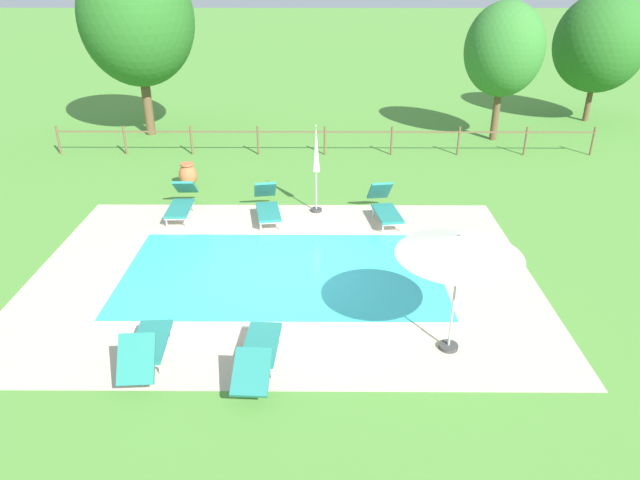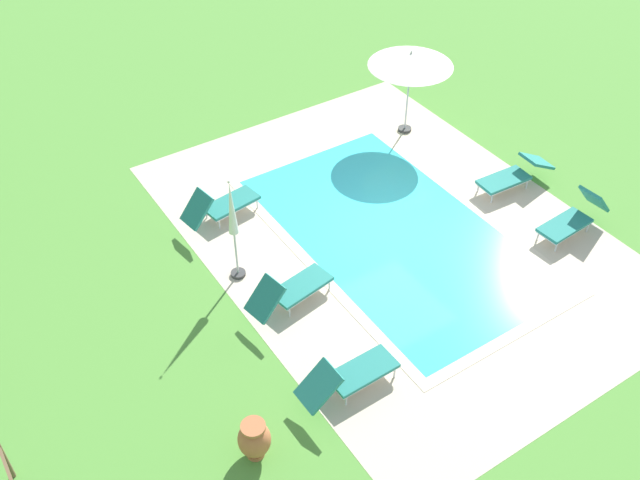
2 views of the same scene
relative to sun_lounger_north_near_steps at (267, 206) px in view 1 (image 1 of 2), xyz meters
The scene contains 16 objects.
ground_plane 3.21m from the sun_lounger_north_near_steps, 78.91° to the right, with size 160.00×160.00×0.00m, color #518E38.
pool_deck_paving 3.21m from the sun_lounger_north_near_steps, 78.91° to the right, with size 11.40×8.21×0.01m, color beige.
swimming_pool_water 3.21m from the sun_lounger_north_near_steps, 78.91° to the right, with size 7.27×4.09×0.01m, color #38C6D1.
pool_coping_rim 3.21m from the sun_lounger_north_near_steps, 78.91° to the right, with size 7.75×4.57×0.01m.
sun_lounger_north_near_steps is the anchor object (origin of this frame).
sun_lounger_north_mid 6.73m from the sun_lounger_north_near_steps, 103.31° to the right, with size 0.72×1.91×0.97m.
sun_lounger_north_far 2.44m from the sun_lounger_north_near_steps, behind, with size 0.64×1.99×0.87m.
sun_lounger_north_end 6.65m from the sun_lounger_north_near_steps, 86.32° to the right, with size 0.70×2.09×0.73m.
sun_lounger_south_near_corner 3.24m from the sun_lounger_north_near_steps, ahead, with size 0.88×1.96×0.96m.
patio_umbrella_open_foreground 7.36m from the sun_lounger_north_near_steps, 57.18° to the right, with size 2.20×2.20×2.36m.
patio_umbrella_closed_row_west 1.86m from the sun_lounger_north_near_steps, 21.02° to the left, with size 0.32×0.32×2.51m.
terracotta_urn_near_fence 3.57m from the sun_lounger_north_near_steps, 138.71° to the left, with size 0.56×0.56×0.83m.
perimeter_fence 6.13m from the sun_lounger_north_near_steps, 74.93° to the left, with size 19.62×0.08×1.05m.
tree_far_west 11.90m from the sun_lounger_north_near_steps, 43.79° to the left, with size 2.96×2.96×5.20m.
tree_west_mid 11.05m from the sun_lounger_north_near_steps, 122.72° to the left, with size 4.33×4.33×6.95m.
tree_centre 17.43m from the sun_lounger_north_near_steps, 39.77° to the left, with size 3.81×3.81×5.37m.
Camera 1 is at (0.94, -11.85, 6.54)m, focal length 32.95 mm.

